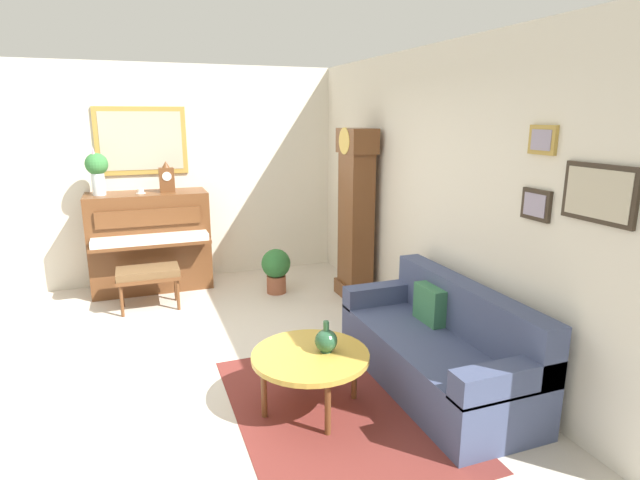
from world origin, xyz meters
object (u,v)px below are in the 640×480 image
mantel_clock (167,178)px  green_jug (326,341)px  couch (439,349)px  grandfather_clock (356,219)px  piano_bench (148,274)px  potted_plant (276,268)px  coffee_table (310,357)px  teacup (141,192)px  piano (150,241)px  flower_vase (97,169)px

mantel_clock → green_jug: 3.52m
couch → grandfather_clock: bearing=174.3°
piano_bench → potted_plant: 1.51m
couch → mantel_clock: mantel_clock is taller
coffee_table → teacup: 3.53m
couch → mantel_clock: bearing=-151.2°
piano → green_jug: (3.31, 1.10, -0.09)m
coffee_table → teacup: bearing=-162.2°
flower_vase → couch: bearing=38.1°
grandfather_clock → potted_plant: bearing=-118.4°
piano → coffee_table: 3.45m
couch → piano_bench: bearing=-140.4°
mantel_clock → potted_plant: mantel_clock is taller
piano → grandfather_clock: (1.18, 2.30, 0.34)m
piano → teacup: 0.64m
mantel_clock → grandfather_clock: bearing=60.0°
piano_bench → coffee_table: 2.78m
grandfather_clock → mantel_clock: grandfather_clock is taller
piano_bench → grandfather_clock: (0.46, 2.37, 0.56)m
piano_bench → green_jug: bearing=24.5°
couch → teacup: (-3.30, -2.15, 0.95)m
mantel_clock → teacup: bearing=-84.1°
grandfather_clock → flower_vase: grandfather_clock is taller
flower_vase → teacup: bearing=85.9°
mantel_clock → green_jug: bearing=14.4°
green_jug → piano_bench: bearing=-155.5°
piano_bench → mantel_clock: 1.28m
teacup → piano: bearing=118.2°
piano_bench → coffee_table: size_ratio=0.80×
flower_vase → potted_plant: flower_vase is taller
couch → flower_vase: (-3.33, -2.61, 1.24)m
flower_vase → piano: bearing=90.2°
mantel_clock → teacup: size_ratio=3.28×
piano_bench → mantel_clock: bearing=156.0°
piano_bench → grandfather_clock: 2.47m
green_jug → flower_vase: bearing=-153.7°
flower_vase → green_jug: bearing=26.3°
couch → green_jug: 1.00m
flower_vase → green_jug: flower_vase is taller
piano → mantel_clock: 0.82m
mantel_clock → teacup: mantel_clock is taller
mantel_clock → flower_vase: size_ratio=0.66×
flower_vase → teacup: 0.55m
piano → mantel_clock: (0.00, 0.25, 0.78)m
piano_bench → grandfather_clock: size_ratio=0.34×
coffee_table → mantel_clock: size_ratio=2.32×
potted_plant → piano_bench: bearing=-89.6°
potted_plant → flower_vase: bearing=-110.0°
grandfather_clock → couch: 2.26m
piano_bench → potted_plant: potted_plant is taller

